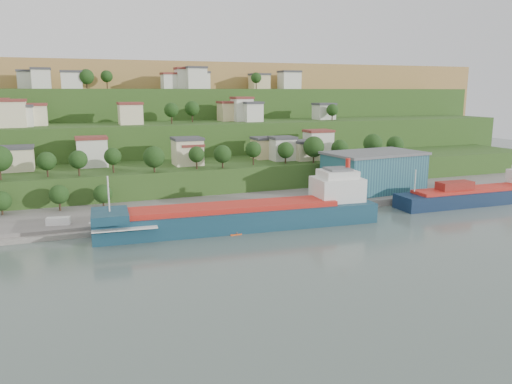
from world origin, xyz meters
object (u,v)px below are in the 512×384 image
warehouse (374,171)px  kayak_orange (237,234)px  cargo_ship_far (483,196)px  cargo_ship_near (249,216)px  caravan (58,223)px

warehouse → kayak_orange: (-56.31, -26.10, -8.20)m
kayak_orange → cargo_ship_far: bearing=0.0°
cargo_ship_near → caravan: (-45.47, 12.45, -0.45)m
cargo_ship_far → kayak_orange: (-82.56, -5.52, -2.13)m
cargo_ship_near → warehouse: (51.03, 20.75, 5.48)m
cargo_ship_near → cargo_ship_far: cargo_ship_near is taller
cargo_ship_near → kayak_orange: 7.99m
warehouse → caravan: warehouse is taller
cargo_ship_far → warehouse: (-26.25, 20.58, 6.06)m
cargo_ship_far → kayak_orange: bearing=-174.6°
caravan → warehouse: bearing=15.0°
caravan → kayak_orange: (40.18, -17.80, -2.26)m
cargo_ship_far → kayak_orange: size_ratio=17.13×
cargo_ship_far → caravan: (-122.74, 12.28, 0.13)m
cargo_ship_far → caravan: bearing=175.8°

